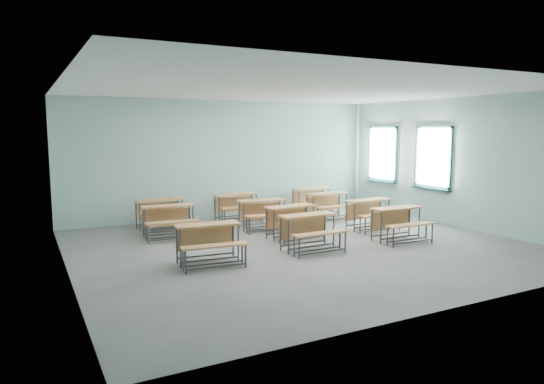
{
  "coord_description": "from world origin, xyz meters",
  "views": [
    {
      "loc": [
        -5.11,
        -8.46,
        2.4
      ],
      "look_at": [
        -0.07,
        1.2,
        1.0
      ],
      "focal_mm": 32.0,
      "sensor_mm": 36.0,
      "label": 1
    }
  ],
  "objects_px": {
    "desk_unit_r0c1": "(310,227)",
    "desk_unit_r1c1": "(293,217)",
    "desk_unit_r0c2": "(399,219)",
    "desk_unit_r2c1": "(264,210)",
    "desk_unit_r2c2": "(329,202)",
    "desk_unit_r2c0": "(169,216)",
    "desk_unit_r3c1": "(237,203)",
    "desk_unit_r3c0": "(161,209)",
    "desk_unit_r1c2": "(371,210)",
    "desk_unit_r0c0": "(209,238)",
    "desk_unit_r3c2": "(313,196)"
  },
  "relations": [
    {
      "from": "desk_unit_r3c0",
      "to": "desk_unit_r3c2",
      "type": "relative_size",
      "value": 1.0
    },
    {
      "from": "desk_unit_r3c0",
      "to": "desk_unit_r3c2",
      "type": "distance_m",
      "value": 4.51
    },
    {
      "from": "desk_unit_r0c2",
      "to": "desk_unit_r2c1",
      "type": "bearing_deg",
      "value": 131.92
    },
    {
      "from": "desk_unit_r0c1",
      "to": "desk_unit_r3c0",
      "type": "height_order",
      "value": "same"
    },
    {
      "from": "desk_unit_r0c2",
      "to": "desk_unit_r2c0",
      "type": "relative_size",
      "value": 0.97
    },
    {
      "from": "desk_unit_r0c1",
      "to": "desk_unit_r1c1",
      "type": "bearing_deg",
      "value": 76.85
    },
    {
      "from": "desk_unit_r2c0",
      "to": "desk_unit_r3c2",
      "type": "distance_m",
      "value": 4.77
    },
    {
      "from": "desk_unit_r0c2",
      "to": "desk_unit_r1c1",
      "type": "height_order",
      "value": "same"
    },
    {
      "from": "desk_unit_r2c0",
      "to": "desk_unit_r2c1",
      "type": "height_order",
      "value": "same"
    },
    {
      "from": "desk_unit_r1c1",
      "to": "desk_unit_r2c2",
      "type": "height_order",
      "value": "same"
    },
    {
      "from": "desk_unit_r2c1",
      "to": "desk_unit_r3c1",
      "type": "distance_m",
      "value": 1.33
    },
    {
      "from": "desk_unit_r0c2",
      "to": "desk_unit_r3c0",
      "type": "height_order",
      "value": "same"
    },
    {
      "from": "desk_unit_r1c2",
      "to": "desk_unit_r0c2",
      "type": "bearing_deg",
      "value": -101.63
    },
    {
      "from": "desk_unit_r1c2",
      "to": "desk_unit_r2c2",
      "type": "relative_size",
      "value": 1.01
    },
    {
      "from": "desk_unit_r1c2",
      "to": "desk_unit_r3c0",
      "type": "xyz_separation_m",
      "value": [
        -4.47,
        2.44,
        0.0
      ]
    },
    {
      "from": "desk_unit_r2c0",
      "to": "desk_unit_r3c1",
      "type": "relative_size",
      "value": 1.03
    },
    {
      "from": "desk_unit_r1c2",
      "to": "desk_unit_r2c0",
      "type": "xyz_separation_m",
      "value": [
        -4.57,
        1.36,
        0.0
      ]
    },
    {
      "from": "desk_unit_r0c0",
      "to": "desk_unit_r0c1",
      "type": "distance_m",
      "value": 2.13
    },
    {
      "from": "desk_unit_r0c2",
      "to": "desk_unit_r2c2",
      "type": "xyz_separation_m",
      "value": [
        0.03,
        2.74,
        0.0
      ]
    },
    {
      "from": "desk_unit_r0c2",
      "to": "desk_unit_r1c1",
      "type": "bearing_deg",
      "value": 147.42
    },
    {
      "from": "desk_unit_r1c1",
      "to": "desk_unit_r2c2",
      "type": "distance_m",
      "value": 2.45
    },
    {
      "from": "desk_unit_r2c0",
      "to": "desk_unit_r3c2",
      "type": "height_order",
      "value": "same"
    },
    {
      "from": "desk_unit_r1c1",
      "to": "desk_unit_r1c2",
      "type": "xyz_separation_m",
      "value": [
        2.15,
        -0.04,
        0.0
      ]
    },
    {
      "from": "desk_unit_r2c2",
      "to": "desk_unit_r1c2",
      "type": "bearing_deg",
      "value": -83.4
    },
    {
      "from": "desk_unit_r1c2",
      "to": "desk_unit_r3c2",
      "type": "height_order",
      "value": "same"
    },
    {
      "from": "desk_unit_r2c1",
      "to": "desk_unit_r3c0",
      "type": "distance_m",
      "value": 2.51
    },
    {
      "from": "desk_unit_r0c1",
      "to": "desk_unit_r3c2",
      "type": "relative_size",
      "value": 0.98
    },
    {
      "from": "desk_unit_r2c2",
      "to": "desk_unit_r3c0",
      "type": "height_order",
      "value": "same"
    },
    {
      "from": "desk_unit_r0c1",
      "to": "desk_unit_r3c0",
      "type": "distance_m",
      "value": 4.09
    },
    {
      "from": "desk_unit_r3c1",
      "to": "desk_unit_r2c2",
      "type": "bearing_deg",
      "value": -22.7
    },
    {
      "from": "desk_unit_r0c0",
      "to": "desk_unit_r0c2",
      "type": "height_order",
      "value": "same"
    },
    {
      "from": "desk_unit_r0c0",
      "to": "desk_unit_r3c1",
      "type": "bearing_deg",
      "value": 64.81
    },
    {
      "from": "desk_unit_r0c2",
      "to": "desk_unit_r2c1",
      "type": "distance_m",
      "value": 3.19
    },
    {
      "from": "desk_unit_r2c2",
      "to": "desk_unit_r3c0",
      "type": "relative_size",
      "value": 0.97
    },
    {
      "from": "desk_unit_r2c1",
      "to": "desk_unit_r0c1",
      "type": "bearing_deg",
      "value": -87.47
    },
    {
      "from": "desk_unit_r2c2",
      "to": "desk_unit_r3c1",
      "type": "xyz_separation_m",
      "value": [
        -2.23,
        0.99,
        0.0
      ]
    },
    {
      "from": "desk_unit_r1c2",
      "to": "desk_unit_r3c0",
      "type": "bearing_deg",
      "value": 150.03
    },
    {
      "from": "desk_unit_r0c1",
      "to": "desk_unit_r3c0",
      "type": "xyz_separation_m",
      "value": [
        -2.08,
        3.53,
        0.0
      ]
    },
    {
      "from": "desk_unit_r2c2",
      "to": "desk_unit_r3c2",
      "type": "height_order",
      "value": "same"
    },
    {
      "from": "desk_unit_r3c1",
      "to": "desk_unit_r0c0",
      "type": "bearing_deg",
      "value": -119.24
    },
    {
      "from": "desk_unit_r0c1",
      "to": "desk_unit_r3c2",
      "type": "height_order",
      "value": "same"
    },
    {
      "from": "desk_unit_r0c1",
      "to": "desk_unit_r2c1",
      "type": "relative_size",
      "value": 0.96
    },
    {
      "from": "desk_unit_r1c1",
      "to": "desk_unit_r3c0",
      "type": "relative_size",
      "value": 1.01
    },
    {
      "from": "desk_unit_r2c2",
      "to": "desk_unit_r2c0",
      "type": "bearing_deg",
      "value": -178.69
    },
    {
      "from": "desk_unit_r1c1",
      "to": "desk_unit_r1c2",
      "type": "height_order",
      "value": "same"
    },
    {
      "from": "desk_unit_r3c0",
      "to": "desk_unit_r3c2",
      "type": "bearing_deg",
      "value": -1.07
    },
    {
      "from": "desk_unit_r2c1",
      "to": "desk_unit_r3c0",
      "type": "relative_size",
      "value": 1.01
    },
    {
      "from": "desk_unit_r1c1",
      "to": "desk_unit_r3c1",
      "type": "distance_m",
      "value": 2.47
    },
    {
      "from": "desk_unit_r0c0",
      "to": "desk_unit_r0c1",
      "type": "height_order",
      "value": "same"
    },
    {
      "from": "desk_unit_r2c0",
      "to": "desk_unit_r3c2",
      "type": "xyz_separation_m",
      "value": [
        4.6,
        1.27,
        0.0
      ]
    }
  ]
}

